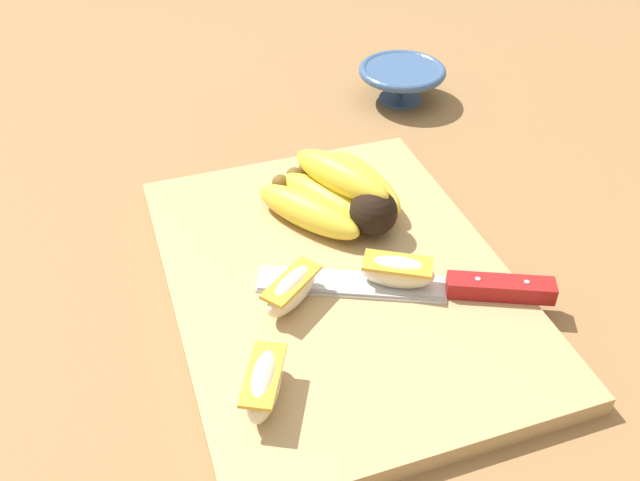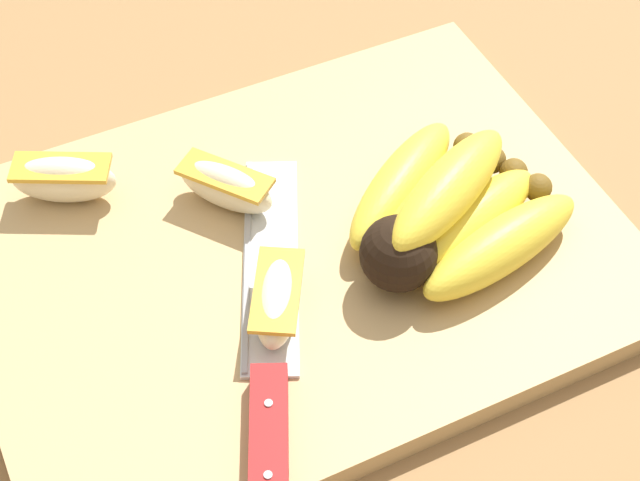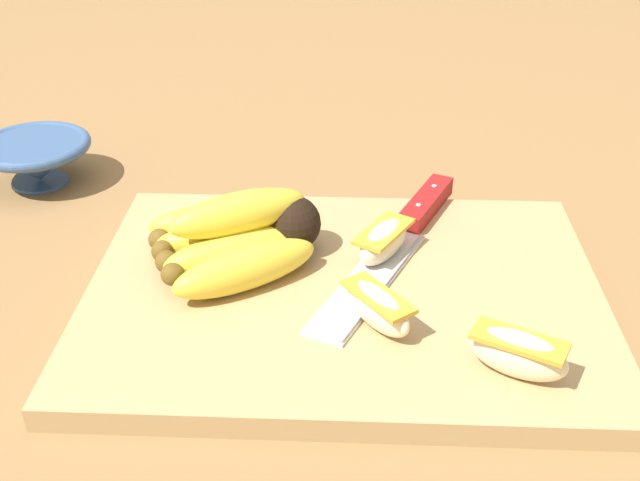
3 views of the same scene
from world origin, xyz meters
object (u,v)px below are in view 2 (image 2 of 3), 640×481
at_px(banana_bunch, 445,214).
at_px(apple_wedge_near, 226,186).
at_px(apple_wedge_far, 63,179).
at_px(apple_wedge_middle, 277,299).
at_px(chefs_knife, 269,376).

xyz_separation_m(banana_bunch, apple_wedge_near, (-0.12, 0.09, -0.01)).
relative_size(apple_wedge_near, apple_wedge_far, 0.93).
height_order(apple_wedge_near, apple_wedge_middle, apple_wedge_near).
xyz_separation_m(chefs_knife, apple_wedge_near, (0.03, 0.14, 0.01)).
xyz_separation_m(chefs_knife, apple_wedge_middle, (0.02, 0.04, 0.01)).
distance_m(apple_wedge_near, apple_wedge_far, 0.11).
xyz_separation_m(apple_wedge_middle, apple_wedge_far, (-0.09, 0.15, 0.00)).
height_order(banana_bunch, chefs_knife, banana_bunch).
relative_size(chefs_knife, apple_wedge_near, 3.80).
bearing_deg(banana_bunch, apple_wedge_middle, -174.84).
relative_size(banana_bunch, apple_wedge_middle, 2.18).
bearing_deg(chefs_knife, apple_wedge_middle, 59.63).
height_order(chefs_knife, apple_wedge_near, apple_wedge_near).
xyz_separation_m(apple_wedge_near, apple_wedge_middle, (-0.01, -0.10, -0.00)).
bearing_deg(chefs_knife, apple_wedge_far, 108.54).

